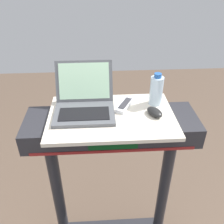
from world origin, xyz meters
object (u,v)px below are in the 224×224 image
object	(u,v)px
computer_mouse	(155,112)
laptop	(84,102)
tv_remote	(125,105)
water_bottle	(156,90)

from	to	relation	value
computer_mouse	laptop	bearing A→B (deg)	143.74
laptop	tv_remote	world-z (taller)	laptop
water_bottle	tv_remote	bearing A→B (deg)	-172.59
tv_remote	water_bottle	bearing A→B (deg)	7.41
laptop	computer_mouse	xyz separation A→B (m)	(0.36, -0.07, -0.03)
water_bottle	computer_mouse	bearing A→B (deg)	-103.35
laptop	tv_remote	size ratio (longest dim) A/B	1.95
computer_mouse	water_bottle	bearing A→B (deg)	51.55
computer_mouse	tv_remote	bearing A→B (deg)	122.61
computer_mouse	water_bottle	xyz separation A→B (m)	(0.03, 0.11, 0.06)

